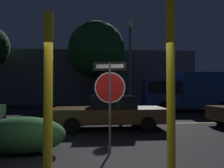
# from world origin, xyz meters

# --- Properties ---
(road_center_stripe) EXTENTS (36.63, 0.12, 0.01)m
(road_center_stripe) POSITION_xyz_m (0.00, 6.23, 0.00)
(road_center_stripe) COLOR gold
(road_center_stripe) RESTS_ON ground_plane
(stop_sign) EXTENTS (0.85, 0.22, 2.35)m
(stop_sign) POSITION_xyz_m (0.21, 1.54, 1.67)
(stop_sign) COLOR #4C4C51
(stop_sign) RESTS_ON ground_plane
(yellow_pole_left) EXTENTS (0.16, 0.16, 3.08)m
(yellow_pole_left) POSITION_xyz_m (-1.03, 0.02, 1.54)
(yellow_pole_left) COLOR yellow
(yellow_pole_left) RESTS_ON ground_plane
(yellow_pole_right) EXTENTS (0.16, 0.16, 3.35)m
(yellow_pole_right) POSITION_xyz_m (1.24, -0.13, 1.67)
(yellow_pole_right) COLOR yellow
(yellow_pole_right) RESTS_ON ground_plane
(hedge_bush_1) EXTENTS (2.16, 1.10, 0.94)m
(hedge_bush_1) POSITION_xyz_m (-2.01, 1.68, 0.47)
(hedge_bush_1) COLOR #2D6633
(hedge_bush_1) RESTS_ON ground_plane
(passing_car_2) EXTENTS (4.71, 2.06, 1.37)m
(passing_car_2) POSITION_xyz_m (0.42, 4.99, 0.69)
(passing_car_2) COLOR brown
(passing_car_2) RESTS_ON ground_plane
(delivery_truck) EXTENTS (6.91, 2.84, 2.84)m
(delivery_truck) POSITION_xyz_m (6.76, 11.62, 1.54)
(delivery_truck) COLOR navy
(delivery_truck) RESTS_ON ground_plane
(street_lamp) EXTENTS (0.46, 0.46, 6.39)m
(street_lamp) POSITION_xyz_m (2.22, 10.86, 4.21)
(street_lamp) COLOR #4C4C51
(street_lamp) RESTS_ON ground_plane
(tree_0) EXTENTS (5.59, 5.59, 8.32)m
(tree_0) POSITION_xyz_m (-0.09, 17.40, 5.52)
(tree_0) COLOR #422D1E
(tree_0) RESTS_ON ground_plane
(building_backdrop) EXTENTS (23.27, 4.66, 5.76)m
(building_backdrop) POSITION_xyz_m (-1.16, 20.88, 2.88)
(building_backdrop) COLOR #4C4C56
(building_backdrop) RESTS_ON ground_plane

